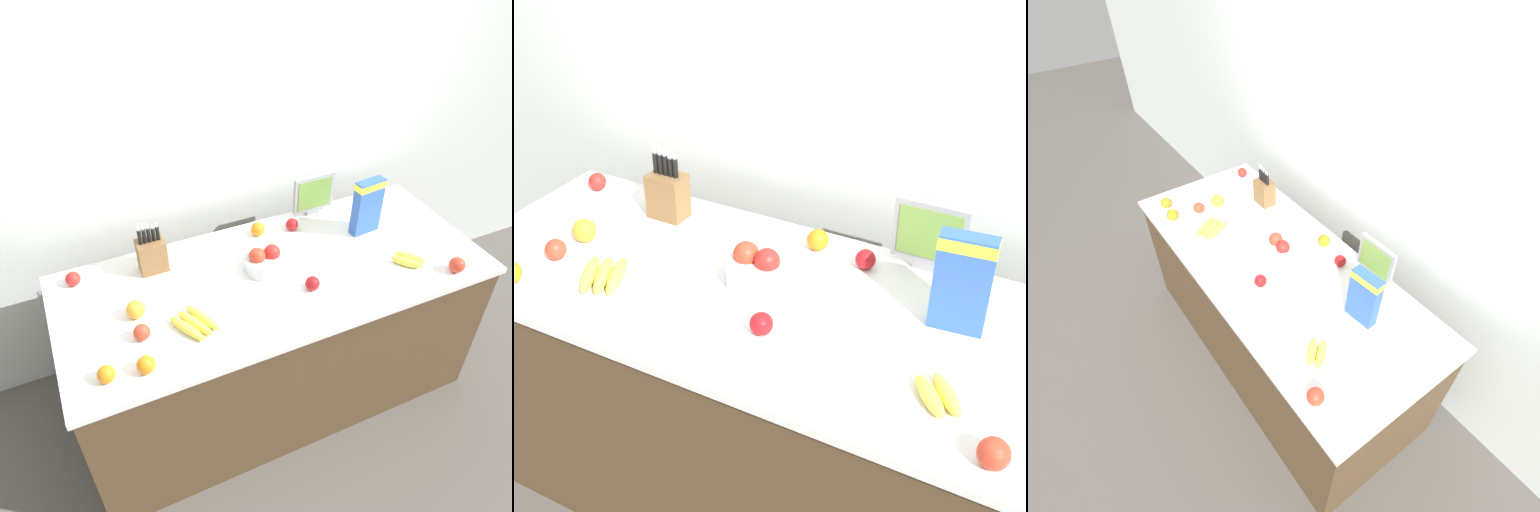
% 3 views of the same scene
% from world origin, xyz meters
% --- Properties ---
extents(ground_plane, '(14.00, 14.00, 0.00)m').
position_xyz_m(ground_plane, '(0.00, 0.00, 0.00)').
color(ground_plane, '#514C47').
extents(wall_back, '(9.00, 0.06, 2.60)m').
position_xyz_m(wall_back, '(0.00, 0.64, 1.30)').
color(wall_back, silver).
rests_on(wall_back, ground_plane).
extents(counter, '(2.03, 0.85, 0.86)m').
position_xyz_m(counter, '(0.00, 0.00, 0.43)').
color(counter, '#4C3823').
rests_on(counter, ground_plane).
extents(knife_block, '(0.13, 0.09, 0.27)m').
position_xyz_m(knife_block, '(-0.51, 0.27, 0.95)').
color(knife_block, brown).
rests_on(knife_block, counter).
extents(small_monitor, '(0.23, 0.03, 0.23)m').
position_xyz_m(small_monitor, '(0.40, 0.37, 0.99)').
color(small_monitor, gray).
rests_on(small_monitor, counter).
extents(cereal_box, '(0.16, 0.07, 0.30)m').
position_xyz_m(cereal_box, '(0.56, 0.12, 1.03)').
color(cereal_box, '#2D56A8').
rests_on(cereal_box, counter).
extents(fruit_bowl, '(0.22, 0.22, 0.13)m').
position_xyz_m(fruit_bowl, '(-0.03, 0.05, 0.91)').
color(fruit_bowl, silver).
rests_on(fruit_bowl, counter).
extents(banana_bunch_left, '(0.16, 0.17, 0.04)m').
position_xyz_m(banana_bunch_left, '(0.61, -0.20, 0.88)').
color(banana_bunch_left, yellow).
rests_on(banana_bunch_left, counter).
extents(banana_bunch_right, '(0.20, 0.23, 0.04)m').
position_xyz_m(banana_bunch_right, '(-0.46, -0.17, 0.88)').
color(banana_bunch_right, yellow).
rests_on(banana_bunch_right, counter).
extents(apple_by_knife_block, '(0.07, 0.07, 0.07)m').
position_xyz_m(apple_by_knife_block, '(-0.88, 0.31, 0.90)').
color(apple_by_knife_block, red).
rests_on(apple_by_knife_block, counter).
extents(apple_middle, '(0.07, 0.07, 0.07)m').
position_xyz_m(apple_middle, '(0.23, 0.28, 0.90)').
color(apple_middle, '#A31419').
rests_on(apple_middle, counter).
extents(apple_front, '(0.07, 0.07, 0.07)m').
position_xyz_m(apple_front, '(0.10, -0.17, 0.90)').
color(apple_front, '#A31419').
rests_on(apple_front, counter).
extents(apple_leftmost, '(0.07, 0.07, 0.07)m').
position_xyz_m(apple_leftmost, '(-0.67, -0.14, 0.90)').
color(apple_leftmost, red).
rests_on(apple_leftmost, counter).
extents(apple_rightmost, '(0.08, 0.08, 0.08)m').
position_xyz_m(apple_rightmost, '(0.77, -0.34, 0.90)').
color(apple_rightmost, red).
rests_on(apple_rightmost, counter).
extents(orange_near_bowl, '(0.07, 0.07, 0.07)m').
position_xyz_m(orange_near_bowl, '(0.05, 0.31, 0.90)').
color(orange_near_bowl, orange).
rests_on(orange_near_bowl, counter).
extents(orange_back_center, '(0.07, 0.07, 0.07)m').
position_xyz_m(orange_back_center, '(-0.85, -0.29, 0.90)').
color(orange_back_center, orange).
rests_on(orange_back_center, counter).
extents(orange_by_cereal, '(0.07, 0.07, 0.07)m').
position_xyz_m(orange_by_cereal, '(-0.70, -0.31, 0.90)').
color(orange_by_cereal, orange).
rests_on(orange_by_cereal, counter).
extents(orange_mid_right, '(0.08, 0.08, 0.08)m').
position_xyz_m(orange_mid_right, '(-0.67, -0.01, 0.90)').
color(orange_mid_right, orange).
rests_on(orange_mid_right, counter).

